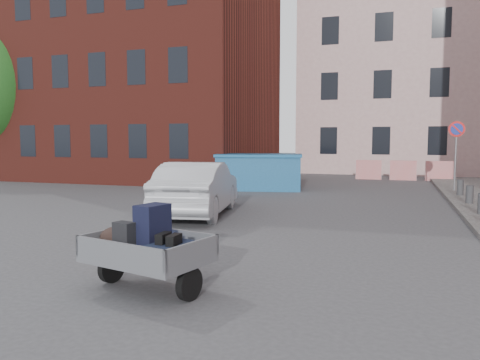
% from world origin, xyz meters
% --- Properties ---
extents(ground, '(120.00, 120.00, 0.00)m').
position_xyz_m(ground, '(0.00, 0.00, 0.00)').
color(ground, '#38383A').
rests_on(ground, ground).
extents(building_brick, '(12.00, 10.00, 14.00)m').
position_xyz_m(building_brick, '(-9.00, 13.00, 7.00)').
color(building_brick, '#591E16').
rests_on(building_brick, ground).
extents(building_pink, '(16.00, 8.00, 14.00)m').
position_xyz_m(building_pink, '(6.00, 22.00, 7.00)').
color(building_pink, '#B78F8D').
rests_on(building_pink, ground).
extents(far_building, '(6.00, 6.00, 8.00)m').
position_xyz_m(far_building, '(-20.00, 22.00, 4.00)').
color(far_building, maroon).
rests_on(far_building, ground).
extents(no_parking_sign, '(0.60, 0.09, 2.65)m').
position_xyz_m(no_parking_sign, '(6.00, 9.48, 2.01)').
color(no_parking_sign, gray).
rests_on(no_parking_sign, sidewalk).
extents(barriers, '(4.70, 0.18, 1.00)m').
position_xyz_m(barriers, '(4.20, 15.00, 0.50)').
color(barriers, red).
rests_on(barriers, ground).
extents(trailer, '(1.82, 1.95, 1.20)m').
position_xyz_m(trailer, '(0.60, -4.60, 0.61)').
color(trailer, black).
rests_on(trailer, ground).
extents(dumpster, '(3.81, 2.49, 1.47)m').
position_xyz_m(dumpster, '(-1.55, 8.42, 0.74)').
color(dumpster, '#1E5D91').
rests_on(dumpster, ground).
extents(silver_car, '(2.34, 4.66, 1.47)m').
position_xyz_m(silver_car, '(-1.35, 1.61, 0.73)').
color(silver_car, '#A7A9AE').
rests_on(silver_car, ground).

